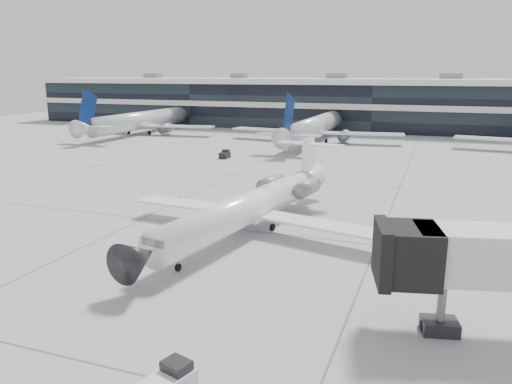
% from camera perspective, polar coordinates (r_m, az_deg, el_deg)
% --- Properties ---
extents(ground, '(220.00, 220.00, 0.00)m').
position_cam_1_polar(ground, '(40.21, -0.70, -4.46)').
color(ground, '#9A9A9D').
rests_on(ground, ground).
extents(terminal, '(170.00, 22.00, 10.00)m').
position_cam_1_polar(terminal, '(118.75, 13.79, 9.47)').
color(terminal, black).
rests_on(terminal, ground).
extents(bg_jet_left, '(32.00, 40.00, 9.60)m').
position_cam_1_polar(bg_jet_left, '(108.78, -12.64, 6.56)').
color(bg_jet_left, silver).
rests_on(bg_jet_left, ground).
extents(bg_jet_center, '(32.00, 40.00, 9.60)m').
position_cam_1_polar(bg_jet_center, '(94.11, 6.78, 5.77)').
color(bg_jet_center, silver).
rests_on(bg_jet_center, ground).
extents(regional_jet, '(21.80, 27.19, 6.29)m').
position_cam_1_polar(regional_jet, '(39.39, -0.53, -1.58)').
color(regional_jet, white).
rests_on(regional_jet, ground).
extents(baggage_tug, '(1.81, 2.39, 1.35)m').
position_cam_1_polar(baggage_tug, '(21.02, -9.86, -20.71)').
color(baggage_tug, silver).
rests_on(baggage_tug, ground).
extents(traffic_cone, '(0.46, 0.46, 0.51)m').
position_cam_1_polar(traffic_cone, '(50.18, -8.62, -0.69)').
color(traffic_cone, '#F1330C').
rests_on(traffic_cone, ground).
extents(far_tug, '(1.18, 1.98, 1.25)m').
position_cam_1_polar(far_tug, '(74.77, -3.57, 4.31)').
color(far_tug, black).
rests_on(far_tug, ground).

